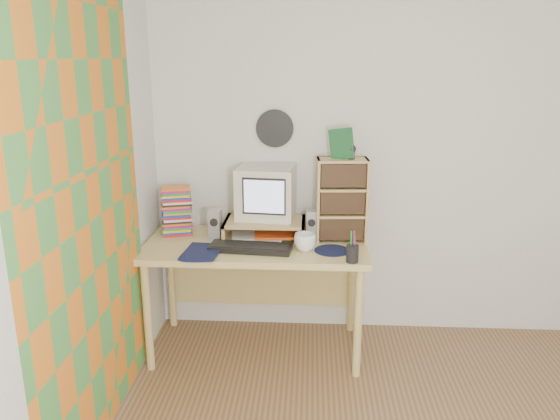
# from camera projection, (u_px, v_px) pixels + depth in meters

# --- Properties ---
(back_wall) EXTENTS (3.50, 0.00, 3.50)m
(back_wall) POSITION_uv_depth(u_px,v_px,m) (414.00, 156.00, 3.63)
(back_wall) COLOR white
(back_wall) RESTS_ON floor
(left_wall) EXTENTS (0.00, 3.50, 3.50)m
(left_wall) POSITION_uv_depth(u_px,v_px,m) (26.00, 235.00, 2.05)
(left_wall) COLOR white
(left_wall) RESTS_ON floor
(curtain) EXTENTS (0.00, 2.20, 2.20)m
(curtain) POSITION_uv_depth(u_px,v_px,m) (89.00, 222.00, 2.53)
(curtain) COLOR orange
(curtain) RESTS_ON left_wall
(wall_disc) EXTENTS (0.25, 0.02, 0.25)m
(wall_disc) POSITION_uv_depth(u_px,v_px,m) (275.00, 128.00, 3.61)
(wall_disc) COLOR black
(wall_disc) RESTS_ON back_wall
(desk) EXTENTS (1.40, 0.70, 0.75)m
(desk) POSITION_uv_depth(u_px,v_px,m) (257.00, 259.00, 3.56)
(desk) COLOR #DBC176
(desk) RESTS_ON floor
(monitor_riser) EXTENTS (0.52, 0.30, 0.12)m
(monitor_riser) POSITION_uv_depth(u_px,v_px,m) (265.00, 224.00, 3.53)
(monitor_riser) COLOR tan
(monitor_riser) RESTS_ON desk
(crt_monitor) EXTENTS (0.39, 0.39, 0.34)m
(crt_monitor) POSITION_uv_depth(u_px,v_px,m) (266.00, 193.00, 3.53)
(crt_monitor) COLOR beige
(crt_monitor) RESTS_ON monitor_riser
(speaker_left) EXTENTS (0.08, 0.08, 0.20)m
(speaker_left) POSITION_uv_depth(u_px,v_px,m) (215.00, 225.00, 3.48)
(speaker_left) COLOR #A5A6AA
(speaker_left) RESTS_ON desk
(speaker_right) EXTENTS (0.08, 0.08, 0.19)m
(speaker_right) POSITION_uv_depth(u_px,v_px,m) (312.00, 225.00, 3.50)
(speaker_right) COLOR #A5A6AA
(speaker_right) RESTS_ON desk
(keyboard) EXTENTS (0.51, 0.21, 0.03)m
(keyboard) POSITION_uv_depth(u_px,v_px,m) (250.00, 248.00, 3.32)
(keyboard) COLOR black
(keyboard) RESTS_ON desk
(dvd_stack) EXTENTS (0.21, 0.18, 0.26)m
(dvd_stack) POSITION_uv_depth(u_px,v_px,m) (177.00, 215.00, 3.60)
(dvd_stack) COLOR brown
(dvd_stack) RESTS_ON desk
(cd_rack) EXTENTS (0.33, 0.19, 0.53)m
(cd_rack) POSITION_uv_depth(u_px,v_px,m) (341.00, 200.00, 3.45)
(cd_rack) COLOR tan
(cd_rack) RESTS_ON desk
(mug) EXTENTS (0.15, 0.15, 0.11)m
(mug) POSITION_uv_depth(u_px,v_px,m) (305.00, 242.00, 3.32)
(mug) COLOR white
(mug) RESTS_ON desk
(diary) EXTENTS (0.27, 0.21, 0.05)m
(diary) POSITION_uv_depth(u_px,v_px,m) (185.00, 249.00, 3.27)
(diary) COLOR #10163C
(diary) RESTS_ON desk
(mousepad) EXTENTS (0.25, 0.25, 0.00)m
(mousepad) POSITION_uv_depth(u_px,v_px,m) (332.00, 251.00, 3.32)
(mousepad) COLOR black
(mousepad) RESTS_ON desk
(pen_cup) EXTENTS (0.09, 0.09, 0.14)m
(pen_cup) POSITION_uv_depth(u_px,v_px,m) (353.00, 250.00, 3.12)
(pen_cup) COLOR black
(pen_cup) RESTS_ON desk
(papers) EXTENTS (0.34, 0.26, 0.04)m
(papers) POSITION_uv_depth(u_px,v_px,m) (264.00, 235.00, 3.55)
(papers) COLOR beige
(papers) RESTS_ON desk
(red_box) EXTENTS (0.07, 0.05, 0.04)m
(red_box) POSITION_uv_depth(u_px,v_px,m) (244.00, 249.00, 3.31)
(red_box) COLOR red
(red_box) RESTS_ON desk
(game_box) EXTENTS (0.15, 0.07, 0.19)m
(game_box) POSITION_uv_depth(u_px,v_px,m) (342.00, 144.00, 3.36)
(game_box) COLOR #175028
(game_box) RESTS_ON cd_rack
(webcam) EXTENTS (0.05, 0.05, 0.09)m
(webcam) POSITION_uv_depth(u_px,v_px,m) (352.00, 152.00, 3.36)
(webcam) COLOR black
(webcam) RESTS_ON cd_rack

